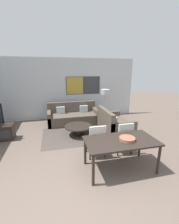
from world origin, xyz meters
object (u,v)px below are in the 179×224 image
object	(u,v)px
fruit_bowl	(127,139)
sofa_side	(113,125)
dining_chair_centre	(124,136)
sofa_main	(73,116)
dining_table	(121,143)
coffee_table	(78,128)
dining_chair_left	(96,139)
floor_lamp	(105,94)

from	to	relation	value
fruit_bowl	sofa_side	bearing A→B (deg)	75.01
dining_chair_centre	sofa_main	bearing A→B (deg)	109.26
dining_chair_centre	sofa_side	bearing A→B (deg)	78.00
sofa_side	dining_chair_centre	world-z (taller)	dining_chair_centre
sofa_main	dining_table	distance (m)	3.57
coffee_table	fruit_bowl	xyz separation A→B (m)	(0.74, -2.15, 0.50)
dining_chair_left	fruit_bowl	distance (m)	0.88
coffee_table	dining_chair_left	distance (m)	1.52
dining_chair_centre	floor_lamp	world-z (taller)	floor_lamp
dining_table	dining_chair_centre	world-z (taller)	dining_chair_centre
dining_chair_centre	fruit_bowl	size ratio (longest dim) A/B	2.56
sofa_main	dining_chair_left	world-z (taller)	dining_chair_left
dining_chair_centre	fruit_bowl	distance (m)	0.76
dining_table	floor_lamp	distance (m)	3.63
sofa_main	dining_table	xyz separation A→B (m)	(0.61, -3.49, 0.38)
sofa_main	dining_chair_left	size ratio (longest dim) A/B	2.37
dining_table	coffee_table	bearing A→B (deg)	106.13
dining_chair_left	fruit_bowl	bearing A→B (deg)	-52.21
dining_table	dining_chair_left	size ratio (longest dim) A/B	1.78
dining_chair_centre	floor_lamp	distance (m)	2.98
sofa_main	floor_lamp	size ratio (longest dim) A/B	1.50
dining_table	floor_lamp	bearing A→B (deg)	76.16
fruit_bowl	floor_lamp	world-z (taller)	floor_lamp
sofa_main	dining_table	bearing A→B (deg)	-80.06
floor_lamp	coffee_table	bearing A→B (deg)	-137.12
dining_table	fruit_bowl	bearing A→B (deg)	-15.87
sofa_main	fruit_bowl	distance (m)	3.64
dining_table	dining_chair_centre	xyz separation A→B (m)	(0.39, 0.63, -0.14)
coffee_table	dining_chair_centre	size ratio (longest dim) A/B	1.06
sofa_side	floor_lamp	xyz separation A→B (m)	(0.16, 1.39, 0.95)
sofa_main	sofa_side	bearing A→B (deg)	-46.95
sofa_main	coffee_table	distance (m)	1.38
dining_chair_left	fruit_bowl	world-z (taller)	dining_chair_left
dining_chair_left	dining_chair_centre	size ratio (longest dim) A/B	1.00
sofa_side	fruit_bowl	world-z (taller)	sofa_side
fruit_bowl	dining_chair_left	bearing A→B (deg)	127.79
dining_table	fruit_bowl	xyz separation A→B (m)	(0.13, -0.04, 0.11)
dining_chair_left	fruit_bowl	size ratio (longest dim) A/B	2.56
sofa_main	dining_chair_left	xyz separation A→B (m)	(0.22, -2.86, 0.23)
coffee_table	fruit_bowl	size ratio (longest dim) A/B	2.71
fruit_bowl	dining_table	bearing A→B (deg)	164.13
dining_chair_centre	floor_lamp	size ratio (longest dim) A/B	0.63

